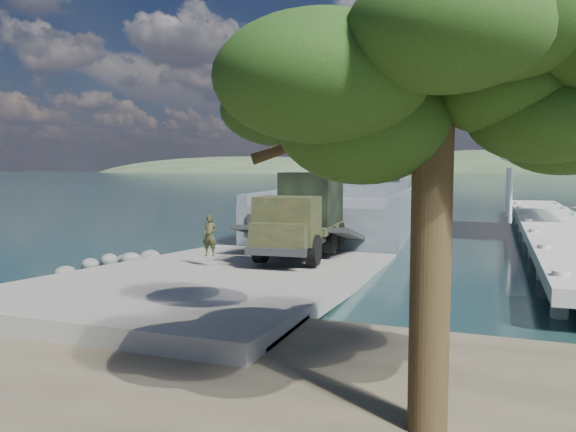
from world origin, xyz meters
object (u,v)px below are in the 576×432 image
object	(u,v)px
soldier	(210,245)
military_truck	(304,214)
landing_craft	(358,213)
pier	(553,213)
overhang_tree	(404,93)

from	to	relation	value
soldier	military_truck	bearing A→B (deg)	51.35
landing_craft	military_truck	bearing A→B (deg)	-88.08
pier	soldier	xyz separation A→B (m)	(-14.05, -19.01, -0.27)
pier	overhang_tree	bearing A→B (deg)	-99.25
pier	landing_craft	world-z (taller)	landing_craft
landing_craft	soldier	size ratio (longest dim) A/B	21.42
pier	soldier	size ratio (longest dim) A/B	26.55
military_truck	soldier	bearing A→B (deg)	-125.30
landing_craft	military_truck	distance (m)	19.45
landing_craft	military_truck	size ratio (longest dim) A/B	4.37
landing_craft	overhang_tree	distance (m)	35.63
landing_craft	soldier	xyz separation A→B (m)	(-0.53, -23.49, 0.48)
military_truck	soldier	distance (m)	5.02
military_truck	overhang_tree	world-z (taller)	overhang_tree
overhang_tree	landing_craft	bearing A→B (deg)	104.20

